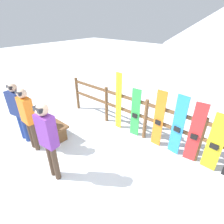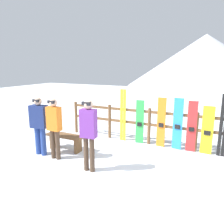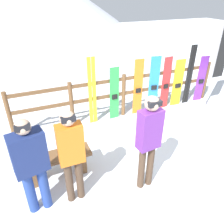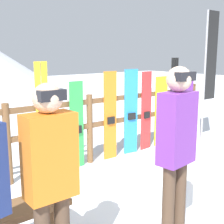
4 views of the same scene
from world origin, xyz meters
The scene contains 15 objects.
ground_plane centered at (0.00, 0.00, 0.00)m, with size 40.00×40.00×0.00m, color white.
fence centered at (0.00, 2.13, 0.69)m, with size 5.66×0.10×1.15m.
bench centered at (-2.04, 0.54, 0.34)m, with size 1.18×0.36×0.47m.
person_purple centered at (-0.72, -0.26, 1.03)m, with size 0.38×0.24×1.71m.
person_orange centered at (-1.90, -0.06, 0.96)m, with size 0.37×0.21×1.63m.
person_navy centered at (-2.46, -0.03, 0.93)m, with size 0.49×0.33×1.61m.
ski_pair_yellow centered at (-0.87, 2.07, 0.85)m, with size 0.20×0.02×1.71m.
snowboard_green centered at (-0.29, 2.07, 0.69)m, with size 0.25×0.07×1.39m.
snowboard_orange centered at (0.39, 2.07, 0.76)m, with size 0.26×0.06×1.52m.
snowboard_blue centered at (0.87, 2.07, 0.77)m, with size 0.28×0.09×1.54m.
snowboard_red centered at (1.26, 2.07, 0.74)m, with size 0.26×0.07×1.48m.
snowboard_yellow centered at (1.68, 2.07, 0.68)m, with size 0.31×0.07×1.37m.
ski_pair_black centered at (2.06, 2.07, 0.86)m, with size 0.20×0.02×1.72m.
snowboard_purple centered at (2.53, 2.07, 0.68)m, with size 0.26×0.08×1.37m.
rental_flag centered at (2.56, 1.62, 1.60)m, with size 0.40×0.04×2.63m.
Camera 3 is at (-2.31, -2.57, 3.00)m, focal length 35.00 mm.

